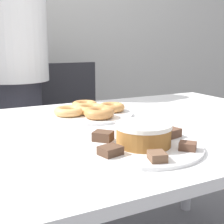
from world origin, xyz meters
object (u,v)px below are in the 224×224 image
plate_cake (143,147)px  person_standing (16,71)px  plate_donuts (90,114)px  office_chair_right (78,134)px  frosted_cake (144,134)px

plate_cake → person_standing: bearing=97.5°
person_standing → plate_donuts: person_standing is taller
plate_donuts → office_chair_right: bearing=73.6°
person_standing → plate_donuts: bearing=-75.3°
person_standing → plate_donuts: size_ratio=4.79×
office_chair_right → frosted_cake: size_ratio=5.71×
person_standing → frosted_cake: bearing=-82.5°
person_standing → frosted_cake: person_standing is taller
person_standing → plate_cake: 1.13m
plate_cake → office_chair_right: bearing=78.2°
person_standing → office_chair_right: 0.61m
plate_donuts → frosted_cake: size_ratio=2.21×
office_chair_right → frosted_cake: (-0.25, -1.22, 0.35)m
frosted_cake → person_standing: bearing=97.5°
person_standing → office_chair_right: (0.40, 0.10, -0.45)m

